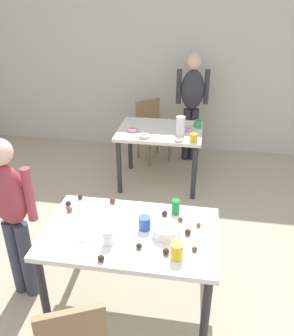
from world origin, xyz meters
TOP-DOWN VIEW (x-y plane):
  - ground_plane at (0.00, 0.00)m, footprint 6.40×6.40m
  - wall_back at (0.00, 3.20)m, footprint 6.40×0.10m
  - dining_table_near at (-0.03, -0.08)m, footprint 1.29×0.80m
  - dining_table_far at (-0.07, 1.97)m, footprint 1.04×0.79m
  - chair_far_table at (-0.30, 2.70)m, footprint 0.56×0.56m
  - person_girl_near at (-0.95, -0.09)m, footprint 0.46×0.25m
  - person_adult_far at (0.27, 2.75)m, footprint 0.46×0.24m
  - mixing_bowl at (0.24, -0.09)m, footprint 0.20×0.20m
  - soda_can at (0.28, 0.19)m, footprint 0.07×0.07m
  - fork_near at (-0.32, -0.26)m, footprint 0.17×0.02m
  - cup_near_0 at (-0.15, -0.25)m, footprint 0.08×0.08m
  - cup_near_1 at (0.33, -0.32)m, footprint 0.08×0.08m
  - cup_near_2 at (0.07, -0.04)m, footprint 0.09×0.09m
  - cake_ball_0 at (-0.15, -0.43)m, footprint 0.05×0.05m
  - cake_ball_1 at (0.07, -0.27)m, footprint 0.04×0.04m
  - cake_ball_2 at (0.45, -0.23)m, footprint 0.04×0.04m
  - cake_ball_3 at (-0.60, 0.16)m, footprint 0.05×0.05m
  - cake_ball_4 at (0.47, 0.05)m, footprint 0.04×0.04m
  - cake_ball_5 at (0.39, -0.06)m, footprint 0.05×0.05m
  - cake_ball_6 at (-0.56, 0.08)m, footprint 0.05×0.05m
  - cake_ball_7 at (-0.54, 0.28)m, footprint 0.04×0.04m
  - cake_ball_8 at (0.20, 0.15)m, footprint 0.05×0.05m
  - cake_ball_9 at (-0.25, 0.26)m, footprint 0.05×0.05m
  - cake_ball_10 at (0.33, 0.09)m, footprint 0.04×0.04m
  - cake_ball_11 at (0.26, -0.30)m, footprint 0.05×0.05m
  - pitcher_far at (0.18, 1.85)m, footprint 0.11×0.11m
  - cup_far_0 at (0.38, 2.11)m, footprint 0.09×0.09m
  - cup_far_1 at (0.35, 1.66)m, footprint 0.09×0.09m
  - donut_far_0 at (0.26, 1.99)m, footprint 0.12×0.12m
  - donut_far_1 at (0.30, 2.20)m, footprint 0.11×0.11m
  - donut_far_2 at (-0.23, 1.68)m, footprint 0.14×0.14m
  - donut_far_3 at (0.18, 1.65)m, footprint 0.11×0.11m
  - donut_far_4 at (-0.40, 1.86)m, footprint 0.13×0.13m

SIDE VIEW (x-z plane):
  - ground_plane at x=0.00m, z-range 0.00..0.00m
  - chair_far_table at x=-0.30m, z-range 0.06..0.93m
  - dining_table_far at x=-0.07m, z-range 0.27..1.02m
  - dining_table_near at x=-0.03m, z-range 0.28..1.03m
  - fork_near at x=-0.32m, z-range 0.75..0.76m
  - donut_far_1 at x=0.30m, z-range 0.75..0.78m
  - donut_far_3 at x=0.18m, z-range 0.75..0.78m
  - donut_far_0 at x=0.26m, z-range 0.75..0.78m
  - cake_ball_4 at x=0.47m, z-range 0.75..0.79m
  - cake_ball_10 at x=0.33m, z-range 0.75..0.79m
  - cake_ball_2 at x=0.45m, z-range 0.75..0.79m
  - donut_far_4 at x=-0.40m, z-range 0.75..0.79m
  - donut_far_2 at x=-0.23m, z-range 0.75..0.79m
  - cake_ball_7 at x=-0.54m, z-range 0.75..0.79m
  - cake_ball_1 at x=0.07m, z-range 0.75..0.79m
  - cake_ball_3 at x=-0.60m, z-range 0.75..0.80m
  - cake_ball_8 at x=0.20m, z-range 0.75..0.80m
  - cake_ball_6 at x=-0.56m, z-range 0.75..0.80m
  - cake_ball_11 at x=0.26m, z-range 0.75..0.80m
  - cake_ball_0 at x=-0.15m, z-range 0.75..0.80m
  - cake_ball_5 at x=0.39m, z-range 0.75..0.80m
  - cake_ball_9 at x=-0.25m, z-range 0.75..0.80m
  - mixing_bowl at x=0.24m, z-range 0.75..0.83m
  - cup_far_1 at x=0.35m, z-range 0.75..0.84m
  - cup_far_0 at x=0.38m, z-range 0.75..0.85m
  - cup_near_2 at x=0.07m, z-range 0.75..0.85m
  - cup_near_0 at x=-0.15m, z-range 0.75..0.86m
  - cup_near_1 at x=0.33m, z-range 0.75..0.87m
  - soda_can at x=0.28m, z-range 0.75..0.87m
  - person_girl_near at x=-0.95m, z-range 0.13..1.56m
  - pitcher_far at x=0.18m, z-range 0.75..0.97m
  - person_adult_far at x=0.27m, z-range 0.16..1.70m
  - wall_back at x=0.00m, z-range 0.00..2.60m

